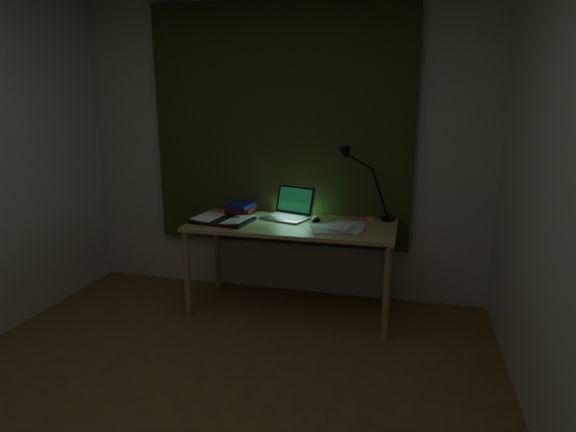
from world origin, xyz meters
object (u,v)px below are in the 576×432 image
at_px(laptop, 285,204).
at_px(desk_lamp, 389,186).
at_px(open_textbook, 223,220).
at_px(desk, 292,268).
at_px(loose_papers, 335,227).
at_px(book_stack, 240,209).

xyz_separation_m(laptop, desk_lamp, (0.81, 0.15, 0.16)).
distance_m(laptop, open_textbook, 0.52).
height_order(desk, loose_papers, loose_papers).
distance_m(open_textbook, desk_lamp, 1.34).
height_order(desk, desk_lamp, desk_lamp).
height_order(laptop, loose_papers, laptop).
bearing_deg(desk, desk_lamp, 21.25).
xyz_separation_m(desk, desk_lamp, (0.72, 0.28, 0.65)).
distance_m(laptop, loose_papers, 0.50).
relative_size(laptop, open_textbook, 0.90).
bearing_deg(laptop, open_textbook, -137.07).
relative_size(laptop, desk_lamp, 0.70).
xyz_separation_m(open_textbook, book_stack, (0.05, 0.27, 0.03)).
bearing_deg(loose_papers, laptop, 155.26).
height_order(open_textbook, desk_lamp, desk_lamp).
relative_size(desk, loose_papers, 4.73).
bearing_deg(loose_papers, open_textbook, -179.16).
bearing_deg(loose_papers, desk_lamp, 43.40).
bearing_deg(desk_lamp, loose_papers, -133.64).
bearing_deg(book_stack, desk, -20.43).
xyz_separation_m(open_textbook, loose_papers, (0.89, 0.01, -0.01)).
relative_size(open_textbook, book_stack, 1.76).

